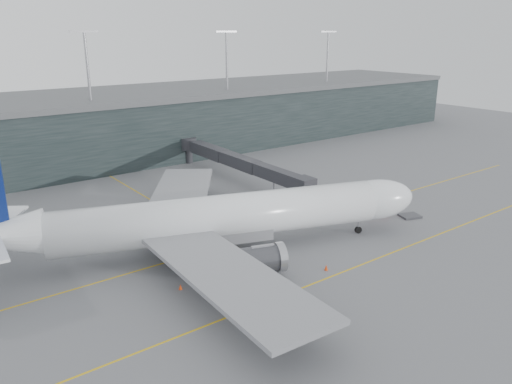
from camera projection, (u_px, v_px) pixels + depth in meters
ground at (182, 244)px, 71.72m from camera, size 320.00×320.00×0.00m
taxiline_a at (197, 253)px, 68.67m from camera, size 160.00×0.25×0.02m
taxiline_b at (268, 301)px, 56.47m from camera, size 160.00×0.25×0.02m
taxiline_lead_main at (153, 201)px, 89.81m from camera, size 0.25×60.00×0.02m
terminal at (57, 131)px, 113.60m from camera, size 240.00×36.00×29.00m
main_aircraft at (218, 218)px, 67.74m from camera, size 61.48×56.67×17.73m
jet_bridge at (233, 160)px, 100.59m from camera, size 3.69×43.79×5.91m
gse_cart at (377, 210)px, 82.91m from camera, size 2.65×1.99×1.62m
baggage_dolly at (410, 216)px, 82.20m from camera, size 3.78×3.38×0.32m
uld_a at (117, 224)px, 76.15m from camera, size 2.47×2.09×2.03m
uld_b at (138, 216)px, 79.93m from camera, size 2.35×2.14×1.73m
uld_c at (146, 220)px, 78.35m from camera, size 2.29×2.02×1.76m
cone_nose at (371, 204)px, 87.33m from camera, size 0.46×0.46×0.73m
cone_wing_stbd at (326, 267)px, 63.76m from camera, size 0.47×0.47×0.75m
cone_wing_port at (201, 204)px, 87.06m from camera, size 0.49×0.49×0.78m
cone_tail at (180, 287)px, 58.99m from camera, size 0.42×0.42×0.67m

